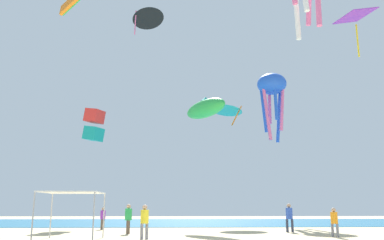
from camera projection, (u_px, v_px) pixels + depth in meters
The scene contains 13 objects.
ocean_strip at pixel (176, 222), 44.68m from camera, with size 110.00×23.31×0.03m, color #1E6B93.
canopy_tent at pixel (72, 194), 21.40m from camera, with size 3.03×3.05×2.48m.
person_near_tent at pixel (145, 219), 21.45m from camera, with size 0.43×0.43×1.81m.
person_leftmost at pixel (128, 216), 25.67m from camera, with size 0.44×0.50×1.86m.
person_central at pixel (334, 220), 22.89m from camera, with size 0.39×0.39×1.65m.
person_rightmost at pixel (103, 216), 30.85m from camera, with size 0.39×0.43×1.66m.
person_far_shore at pixel (289, 215), 27.38m from camera, with size 0.50×0.45×1.91m.
kite_delta_black at pixel (148, 17), 45.61m from camera, with size 4.91×4.91×3.45m.
kite_octopus_blue at pixel (272, 87), 42.37m from camera, with size 3.39×3.39×7.27m.
kite_box_red at pixel (94, 125), 37.25m from camera, with size 2.01×1.93×3.12m.
kite_diamond_purple at pixel (355, 18), 30.93m from camera, with size 2.98×3.03×3.70m.
kite_inflatable_green at pixel (205, 109), 34.57m from camera, with size 4.32×5.48×2.14m.
kite_delta_teal at pixel (227, 108), 41.51m from camera, with size 4.69×4.68×2.78m.
Camera 1 is at (-0.28, -19.77, 1.70)m, focal length 37.47 mm.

